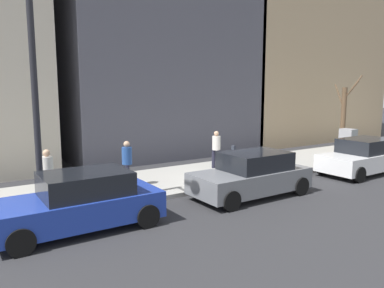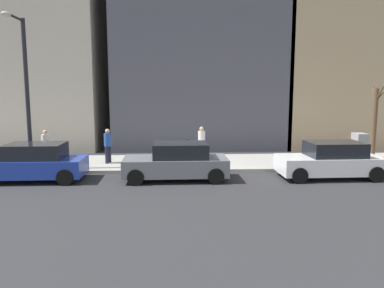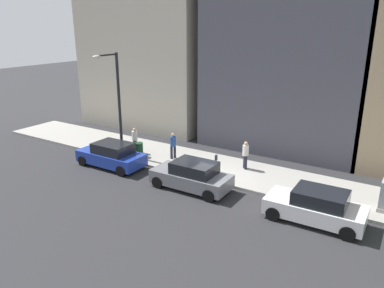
{
  "view_description": "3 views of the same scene",
  "coord_description": "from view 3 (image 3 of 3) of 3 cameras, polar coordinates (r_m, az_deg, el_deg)",
  "views": [
    {
      "loc": [
        -10.55,
        8.86,
        3.66
      ],
      "look_at": [
        1.8,
        0.9,
        1.48
      ],
      "focal_mm": 35.0,
      "sensor_mm": 36.0,
      "label": 1
    },
    {
      "loc": [
        -16.17,
        0.53,
        3.63
      ],
      "look_at": [
        0.98,
        -0.33,
        1.16
      ],
      "focal_mm": 35.0,
      "sensor_mm": 36.0,
      "label": 2
    },
    {
      "loc": [
        -16.43,
        -9.25,
        8.35
      ],
      "look_at": [
        1.28,
        1.96,
        1.53
      ],
      "focal_mm": 35.0,
      "sensor_mm": 36.0,
      "label": 3
    }
  ],
  "objects": [
    {
      "name": "ground_plane",
      "position": [
        20.62,
        2.7,
        -5.89
      ],
      "size": [
        120.0,
        120.0,
        0.0
      ],
      "primitive_type": "plane",
      "color": "#2B2B2D"
    },
    {
      "name": "sidewalk",
      "position": [
        22.22,
        5.27,
        -3.93
      ],
      "size": [
        4.0,
        36.0,
        0.15
      ],
      "primitive_type": "cube",
      "color": "#9E9B93",
      "rests_on": "ground"
    },
    {
      "name": "parked_car_white",
      "position": [
        17.33,
        18.37,
        -9.04
      ],
      "size": [
        1.98,
        4.23,
        1.52
      ],
      "rotation": [
        0.0,
        0.0,
        0.01
      ],
      "color": "white",
      "rests_on": "ground"
    },
    {
      "name": "parked_car_grey",
      "position": [
        19.57,
        -0.01,
        -4.87
      ],
      "size": [
        1.97,
        4.22,
        1.52
      ],
      "rotation": [
        0.0,
        0.0,
        0.01
      ],
      "color": "slate",
      "rests_on": "ground"
    },
    {
      "name": "parked_car_blue",
      "position": [
        23.07,
        -12.15,
        -1.67
      ],
      "size": [
        1.95,
        4.22,
        1.52
      ],
      "rotation": [
        0.0,
        0.0,
        0.01
      ],
      "color": "#1E389E",
      "rests_on": "ground"
    },
    {
      "name": "parking_meter",
      "position": [
        20.55,
        3.68,
        -3.04
      ],
      "size": [
        0.14,
        0.1,
        1.35
      ],
      "color": "slate",
      "rests_on": "sidewalk"
    },
    {
      "name": "streetlamp",
      "position": [
        23.61,
        -11.53,
        7.09
      ],
      "size": [
        1.97,
        0.32,
        6.5
      ],
      "color": "black",
      "rests_on": "sidewalk"
    },
    {
      "name": "trash_bin",
      "position": [
        24.2,
        -8.12,
        -0.84
      ],
      "size": [
        0.56,
        0.56,
        0.9
      ],
      "primitive_type": "cylinder",
      "color": "#14381E",
      "rests_on": "sidewalk"
    },
    {
      "name": "pedestrian_near_meter",
      "position": [
        22.01,
        8.16,
        -1.43
      ],
      "size": [
        0.36,
        0.36,
        1.66
      ],
      "rotation": [
        0.0,
        0.0,
        3.87
      ],
      "color": "#1E1E2D",
      "rests_on": "sidewalk"
    },
    {
      "name": "pedestrian_midblock",
      "position": [
        23.48,
        -2.91,
        -0.02
      ],
      "size": [
        0.38,
        0.36,
        1.66
      ],
      "rotation": [
        0.0,
        0.0,
        5.89
      ],
      "color": "#1E1E2D",
      "rests_on": "sidewalk"
    },
    {
      "name": "pedestrian_far_corner",
      "position": [
        24.86,
        -8.72,
        0.83
      ],
      "size": [
        0.39,
        0.36,
        1.66
      ],
      "rotation": [
        0.0,
        0.0,
        3.41
      ],
      "color": "#1E1E2D",
      "rests_on": "sidewalk"
    }
  ]
}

